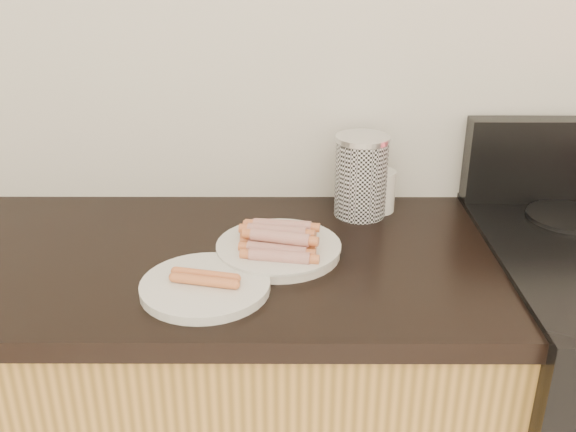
{
  "coord_description": "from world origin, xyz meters",
  "views": [
    {
      "loc": [
        -0.01,
        0.53,
        1.5
      ],
      "look_at": [
        -0.02,
        1.62,
        1.02
      ],
      "focal_mm": 40.0,
      "sensor_mm": 36.0,
      "label": 1
    }
  ],
  "objects_px": {
    "side_plate": "(205,286)",
    "canister": "(361,176)",
    "main_plate": "(279,250)",
    "mug": "(378,191)"
  },
  "relations": [
    {
      "from": "side_plate",
      "to": "canister",
      "type": "xyz_separation_m",
      "value": [
        0.32,
        0.35,
        0.09
      ]
    },
    {
      "from": "main_plate",
      "to": "canister",
      "type": "xyz_separation_m",
      "value": [
        0.18,
        0.2,
        0.09
      ]
    },
    {
      "from": "side_plate",
      "to": "mug",
      "type": "xyz_separation_m",
      "value": [
        0.36,
        0.37,
        0.04
      ]
    },
    {
      "from": "main_plate",
      "to": "side_plate",
      "type": "height_order",
      "value": "same"
    },
    {
      "from": "main_plate",
      "to": "canister",
      "type": "relative_size",
      "value": 1.33
    },
    {
      "from": "main_plate",
      "to": "canister",
      "type": "height_order",
      "value": "canister"
    },
    {
      "from": "main_plate",
      "to": "mug",
      "type": "xyz_separation_m",
      "value": [
        0.23,
        0.23,
        0.04
      ]
    },
    {
      "from": "side_plate",
      "to": "main_plate",
      "type": "bearing_deg",
      "value": 47.76
    },
    {
      "from": "main_plate",
      "to": "mug",
      "type": "bearing_deg",
      "value": 44.85
    },
    {
      "from": "main_plate",
      "to": "side_plate",
      "type": "relative_size",
      "value": 1.05
    }
  ]
}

